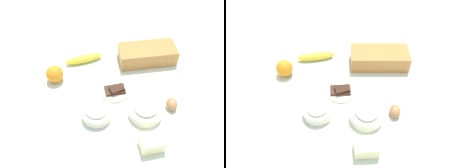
# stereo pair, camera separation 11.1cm
# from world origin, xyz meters

# --- Properties ---
(ground_plane) EXTENTS (2.40, 2.40, 0.02)m
(ground_plane) POSITION_xyz_m (0.00, 0.00, -0.01)
(ground_plane) COLOR silver
(loaf_pan) EXTENTS (0.30, 0.18, 0.08)m
(loaf_pan) POSITION_xyz_m (0.17, 0.21, 0.04)
(loaf_pan) COLOR #B77A3D
(loaf_pan) RESTS_ON ground_plane
(flour_bowl) EXTENTS (0.14, 0.14, 0.07)m
(flour_bowl) POSITION_xyz_m (0.14, -0.13, 0.03)
(flour_bowl) COLOR silver
(flour_bowl) RESTS_ON ground_plane
(sugar_bowl) EXTENTS (0.12, 0.12, 0.07)m
(sugar_bowl) POSITION_xyz_m (-0.06, -0.15, 0.03)
(sugar_bowl) COLOR silver
(sugar_bowl) RESTS_ON ground_plane
(banana) EXTENTS (0.19, 0.11, 0.04)m
(banana) POSITION_xyz_m (-0.15, 0.18, 0.02)
(banana) COLOR yellow
(banana) RESTS_ON ground_plane
(orange_fruit) EXTENTS (0.08, 0.08, 0.08)m
(orange_fruit) POSITION_xyz_m (-0.27, 0.05, 0.04)
(orange_fruit) COLOR orange
(orange_fruit) RESTS_ON ground_plane
(butter_block) EXTENTS (0.10, 0.08, 0.06)m
(butter_block) POSITION_xyz_m (0.16, -0.28, 0.03)
(butter_block) COLOR #F4EDB2
(butter_block) RESTS_ON ground_plane
(egg_near_butter) EXTENTS (0.06, 0.07, 0.05)m
(egg_near_butter) POSITION_xyz_m (0.26, -0.09, 0.02)
(egg_near_butter) COLOR #B07748
(egg_near_butter) RESTS_ON ground_plane
(chocolate_plate) EXTENTS (0.13, 0.13, 0.03)m
(chocolate_plate) POSITION_xyz_m (0.01, -0.01, 0.01)
(chocolate_plate) COLOR silver
(chocolate_plate) RESTS_ON ground_plane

